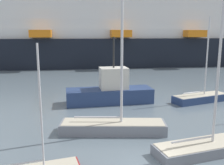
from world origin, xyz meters
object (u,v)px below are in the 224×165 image
Objects in this scene: sailboat_0 at (201,97)px; sailboat_3 at (205,145)px; sailboat_4 at (113,124)px; cruise_ship at (114,34)px; fishing_boat_0 at (111,91)px.

sailboat_3 reaches higher than sailboat_0.
sailboat_4 is at bearing -161.36° from sailboat_0.
cruise_ship is at bearing 89.95° from sailboat_4.
sailboat_4 is at bearing 131.63° from sailboat_3.
fishing_boat_0 is at bearing 98.83° from sailboat_3.
fishing_boat_0 is 31.96m from cruise_ship.
fishing_boat_0 is at bearing -98.76° from cruise_ship.
cruise_ship is at bearing 78.11° from fishing_boat_0.
sailboat_0 is 0.82× the size of sailboat_3.
cruise_ship is (7.17, 38.51, 5.97)m from sailboat_4.
cruise_ship is (6.07, 30.92, 5.38)m from fishing_boat_0.
sailboat_3 is (-5.38, -10.29, 0.01)m from sailboat_0.
sailboat_4 is (-10.11, -6.36, 0.13)m from sailboat_0.
sailboat_4 is 39.62m from cruise_ship.
sailboat_0 is 0.08× the size of cruise_ship.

